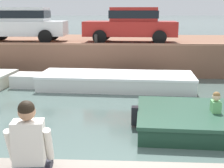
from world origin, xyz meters
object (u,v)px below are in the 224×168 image
at_px(person_seated_left, 30,148).
at_px(mooring_bollard_mid, 96,39).
at_px(car_left_inner_red, 132,23).
at_px(boat_moored_central_white, 109,81).
at_px(car_leftmost_white, 23,23).

bearing_deg(person_seated_left, mooring_bollard_mid, 91.39).
relative_size(car_left_inner_red, mooring_bollard_mid, 9.32).
height_order(mooring_bollard_mid, person_seated_left, mooring_bollard_mid).
distance_m(car_left_inner_red, mooring_bollard_mid, 1.95).
xyz_separation_m(car_left_inner_red, person_seated_left, (-1.26, -10.88, -1.03)).
bearing_deg(boat_moored_central_white, car_left_inner_red, 75.27).
height_order(boat_moored_central_white, car_leftmost_white, car_leftmost_white).
bearing_deg(car_left_inner_red, boat_moored_central_white, -104.73).
bearing_deg(car_left_inner_red, person_seated_left, -96.62).
bearing_deg(car_leftmost_white, car_left_inner_red, -0.06).
distance_m(boat_moored_central_white, mooring_bollard_mid, 2.56).
distance_m(car_leftmost_white, mooring_bollard_mid, 3.68).
bearing_deg(car_leftmost_white, boat_moored_central_white, -37.56).
bearing_deg(boat_moored_central_white, mooring_bollard_mid, 107.82).
height_order(boat_moored_central_white, car_left_inner_red, car_left_inner_red).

